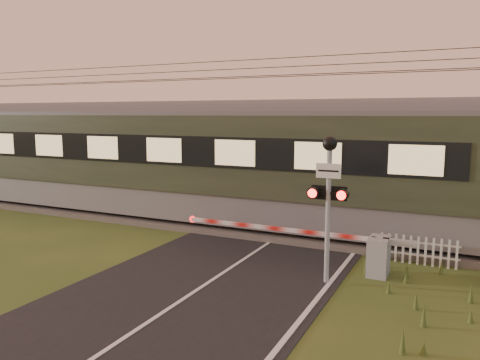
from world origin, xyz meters
The scene contains 7 objects.
ground centered at (0.00, 0.00, 0.00)m, with size 160.00×160.00×0.00m, color #2D441A.
road centered at (0.02, -0.23, 0.01)m, with size 6.00×140.00×0.03m.
track_bed centered at (0.00, 6.50, 0.07)m, with size 140.00×3.40×0.39m.
overhead_wires centered at (0.00, 6.50, 5.72)m, with size 120.00×0.62×0.62m.
boom_gate centered at (3.39, 3.24, 0.58)m, with size 6.69×0.79×1.04m.
crossing_signal centered at (2.65, 2.10, 2.53)m, with size 0.93×0.37×3.67m.
picket_fence centered at (4.58, 4.60, 0.41)m, with size 2.18×0.07×0.81m.
Camera 1 is at (5.55, -8.99, 4.21)m, focal length 35.00 mm.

